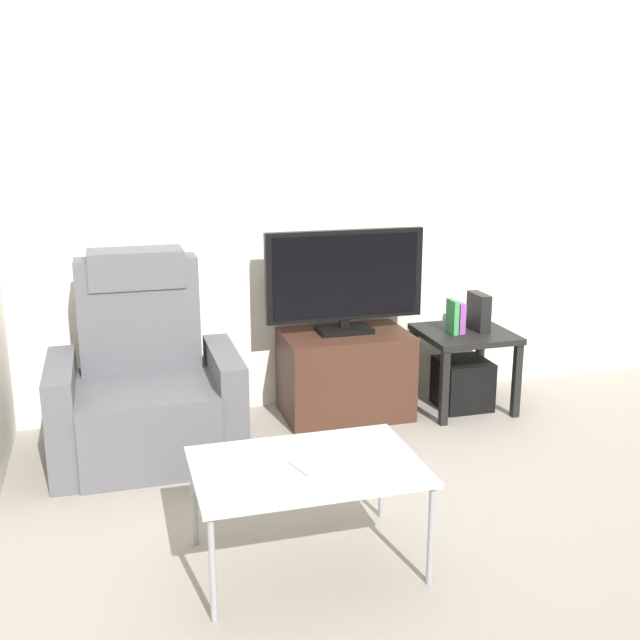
% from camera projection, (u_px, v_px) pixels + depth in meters
% --- Properties ---
extents(ground_plane, '(6.40, 6.40, 0.00)m').
position_uv_depth(ground_plane, '(381.00, 473.00, 3.90)').
color(ground_plane, gray).
extents(wall_back, '(6.40, 0.06, 2.60)m').
position_uv_depth(wall_back, '(321.00, 197.00, 4.62)').
color(wall_back, silver).
rests_on(wall_back, ground).
extents(tv_stand, '(0.75, 0.49, 0.52)m').
position_uv_depth(tv_stand, '(345.00, 374.00, 4.61)').
color(tv_stand, '#3D2319').
rests_on(tv_stand, ground).
extents(television, '(0.96, 0.20, 0.62)m').
position_uv_depth(television, '(345.00, 279.00, 4.48)').
color(television, black).
rests_on(television, tv_stand).
extents(recliner_armchair, '(0.98, 0.78, 1.08)m').
position_uv_depth(recliner_armchair, '(145.00, 387.00, 4.06)').
color(recliner_armchair, '#515156').
rests_on(recliner_armchair, ground).
extents(side_table, '(0.54, 0.54, 0.50)m').
position_uv_depth(side_table, '(464.00, 344.00, 4.70)').
color(side_table, black).
rests_on(side_table, ground).
extents(subwoofer_box, '(0.31, 0.31, 0.31)m').
position_uv_depth(subwoofer_box, '(462.00, 384.00, 4.77)').
color(subwoofer_box, black).
rests_on(subwoofer_box, ground).
extents(book_leftmost, '(0.03, 0.12, 0.21)m').
position_uv_depth(book_leftmost, '(452.00, 317.00, 4.61)').
color(book_leftmost, '#388C4C').
rests_on(book_leftmost, side_table).
extents(book_middle, '(0.04, 0.10, 0.19)m').
position_uv_depth(book_middle, '(459.00, 318.00, 4.62)').
color(book_middle, purple).
rests_on(book_middle, side_table).
extents(game_console, '(0.07, 0.20, 0.23)m').
position_uv_depth(game_console, '(479.00, 312.00, 4.68)').
color(game_console, black).
rests_on(game_console, side_table).
extents(coffee_table, '(0.90, 0.60, 0.44)m').
position_uv_depth(coffee_table, '(307.00, 471.00, 3.01)').
color(coffee_table, '#B2C6C1').
rests_on(coffee_table, ground).
extents(cell_phone, '(0.11, 0.16, 0.01)m').
position_uv_depth(cell_phone, '(305.00, 467.00, 2.96)').
color(cell_phone, '#B7B7BC').
rests_on(cell_phone, coffee_table).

